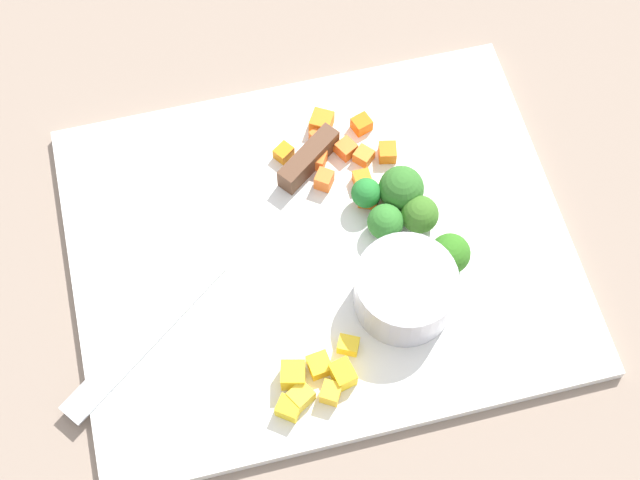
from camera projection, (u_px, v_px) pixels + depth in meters
name	position (u px, v px, depth m)	size (l,w,h in m)	color
ground_plane	(320.00, 251.00, 0.84)	(4.00, 4.00, 0.00)	gray
cutting_board	(320.00, 248.00, 0.84)	(0.44, 0.35, 0.01)	white
prep_bowl	(405.00, 290.00, 0.79)	(0.09, 0.09, 0.05)	#BAB9C4
chef_knife	(261.00, 211.00, 0.84)	(0.29, 0.22, 0.02)	silver
carrot_dice_0	(316.00, 159.00, 0.86)	(0.02, 0.02, 0.02)	orange
carrot_dice_1	(362.00, 179.00, 0.86)	(0.01, 0.02, 0.01)	orange
carrot_dice_2	(364.00, 156.00, 0.87)	(0.02, 0.02, 0.01)	orange
carrot_dice_3	(387.00, 152.00, 0.87)	(0.02, 0.02, 0.01)	orange
carrot_dice_4	(369.00, 198.00, 0.85)	(0.02, 0.02, 0.01)	orange
carrot_dice_5	(322.00, 122.00, 0.88)	(0.02, 0.02, 0.02)	orange
carrot_dice_6	(316.00, 136.00, 0.88)	(0.01, 0.01, 0.01)	orange
carrot_dice_7	(334.00, 144.00, 0.87)	(0.01, 0.01, 0.01)	orange
carrot_dice_8	(346.00, 149.00, 0.87)	(0.02, 0.02, 0.01)	orange
carrot_dice_9	(362.00, 124.00, 0.88)	(0.02, 0.02, 0.01)	orange
carrot_dice_10	(284.00, 153.00, 0.87)	(0.02, 0.01, 0.01)	orange
carrot_dice_11	(324.00, 180.00, 0.85)	(0.02, 0.01, 0.02)	orange
pepper_dice_0	(343.00, 374.00, 0.77)	(0.02, 0.02, 0.02)	yellow
pepper_dice_1	(331.00, 393.00, 0.76)	(0.02, 0.02, 0.02)	yellow
pepper_dice_2	(293.00, 375.00, 0.77)	(0.02, 0.02, 0.02)	yellow
pepper_dice_3	(289.00, 408.00, 0.76)	(0.02, 0.02, 0.02)	yellow
pepper_dice_4	(319.00, 365.00, 0.78)	(0.02, 0.02, 0.01)	yellow
pepper_dice_5	(346.00, 346.00, 0.78)	(0.02, 0.01, 0.01)	yellow
pepper_dice_6	(301.00, 396.00, 0.76)	(0.02, 0.02, 0.02)	yellow
broccoli_floret_0	(450.00, 254.00, 0.81)	(0.04, 0.04, 0.04)	#8CAB5B
broccoli_floret_1	(387.00, 227.00, 0.82)	(0.03, 0.03, 0.03)	#97C25F
broccoli_floret_2	(421.00, 219.00, 0.83)	(0.03, 0.03, 0.03)	#89AC5A
broccoli_floret_3	(366.00, 193.00, 0.83)	(0.03, 0.03, 0.03)	#83AE5E
broccoli_floret_4	(401.00, 189.00, 0.83)	(0.04, 0.04, 0.04)	#7FB56A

